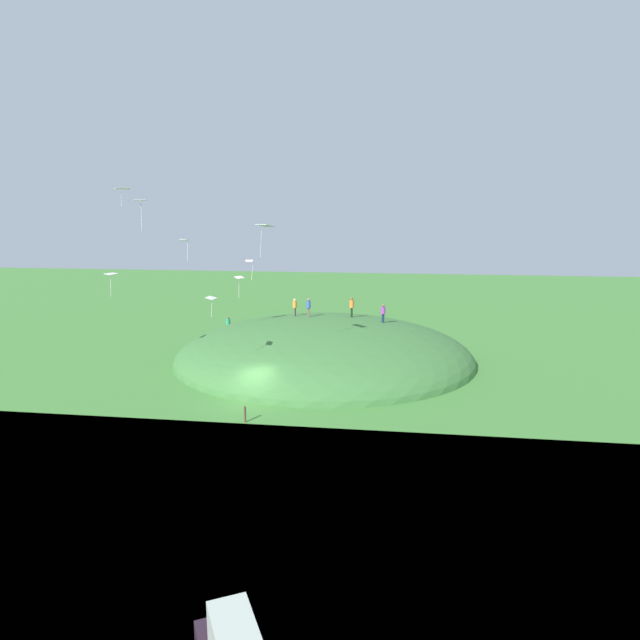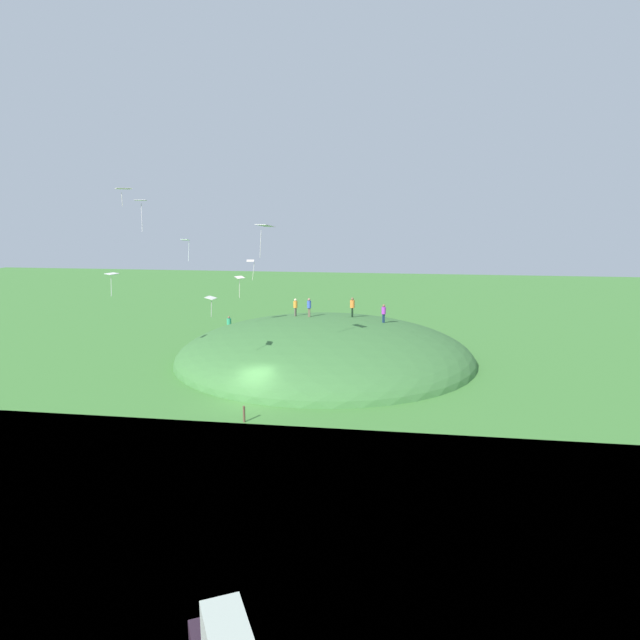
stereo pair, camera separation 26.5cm
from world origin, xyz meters
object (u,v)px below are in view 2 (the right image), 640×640
object	(u,v)px
person_walking_path	(352,305)
kite_7	(112,275)
kite_3	(251,263)
kite_2	(141,203)
person_watching_kites	(309,305)
person_on_hilltop	(229,322)
person_near_shore	(295,305)
kite_0	(265,227)
kite_4	(240,279)
person_with_child	(384,311)
kite_1	(186,242)
mooring_post	(244,414)
kite_5	(123,189)
kite_6	(211,299)

from	to	relation	value
person_walking_path	kite_7	world-z (taller)	kite_7
kite_3	kite_2	bearing A→B (deg)	170.31
person_watching_kites	person_walking_path	bearing A→B (deg)	13.58
person_walking_path	kite_3	world-z (taller)	kite_3
kite_7	person_watching_kites	bearing A→B (deg)	-51.58
person_walking_path	kite_7	xyz separation A→B (m)	(-11.17, 16.91, 3.71)
person_on_hilltop	person_near_shore	xyz separation A→B (m)	(-4.27, -7.73, 2.69)
person_near_shore	kite_7	xyz separation A→B (m)	(-11.13, 11.67, 3.86)
person_on_hilltop	kite_0	bearing A→B (deg)	86.28
kite_0	kite_7	world-z (taller)	kite_0
person_walking_path	kite_2	size ratio (longest dim) A/B	0.82
kite_4	kite_3	bearing A→B (deg)	9.56
person_with_child	kite_1	world-z (taller)	kite_1
person_with_child	kite_3	world-z (taller)	kite_3
kite_4	mooring_post	distance (m)	15.93
person_near_shore	kite_5	bearing A→B (deg)	150.63
kite_4	person_watching_kites	bearing A→B (deg)	-59.11
kite_4	mooring_post	world-z (taller)	kite_4
person_with_child	kite_4	size ratio (longest dim) A/B	0.88
person_near_shore	kite_7	distance (m)	16.58
person_on_hilltop	person_walking_path	bearing A→B (deg)	133.52
person_walking_path	kite_3	size ratio (longest dim) A/B	0.86
kite_5	kite_7	bearing A→B (deg)	164.58
person_on_hilltop	kite_6	world-z (taller)	kite_6
kite_3	kite_5	bearing A→B (deg)	159.80
kite_1	person_watching_kites	bearing A→B (deg)	-110.00
person_on_hilltop	mooring_post	size ratio (longest dim) A/B	1.57
person_near_shore	kite_6	size ratio (longest dim) A/B	1.15
person_near_shore	kite_4	distance (m)	6.36
person_near_shore	kite_0	bearing A→B (deg)	-156.63
person_walking_path	kite_1	xyz separation A→B (m)	(4.03, 17.13, 5.31)
kite_5	kite_6	world-z (taller)	kite_5
person_walking_path	mooring_post	xyz separation A→B (m)	(-17.94, 5.15, -3.93)
kite_1	kite_3	xyz separation A→B (m)	(1.57, -6.23, -2.14)
person_near_shore	kite_0	world-z (taller)	kite_0
kite_5	kite_7	distance (m)	6.48
kite_1	kite_6	xyz separation A→B (m)	(-18.00, -8.75, -2.75)
person_on_hilltop	kite_6	xyz separation A→B (m)	(-18.19, -4.59, 5.40)
person_on_hilltop	kite_2	distance (m)	20.05
kite_1	kite_7	xyz separation A→B (m)	(-15.20, -0.22, -1.60)
kite_0	mooring_post	xyz separation A→B (m)	(-3.91, 0.58, -11.27)
person_near_shore	kite_3	size ratio (longest dim) A/B	0.78
person_walking_path	kite_5	distance (m)	21.41
person_on_hilltop	mooring_post	distance (m)	23.53
person_watching_kites	kite_6	size ratio (longest dim) A/B	1.21
person_walking_path	person_with_child	distance (m)	3.20
person_watching_kites	kite_3	bearing A→B (deg)	139.52
kite_2	kite_7	world-z (taller)	kite_2
person_with_child	kite_7	world-z (taller)	kite_7
kite_2	kite_1	bearing A→B (deg)	11.36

